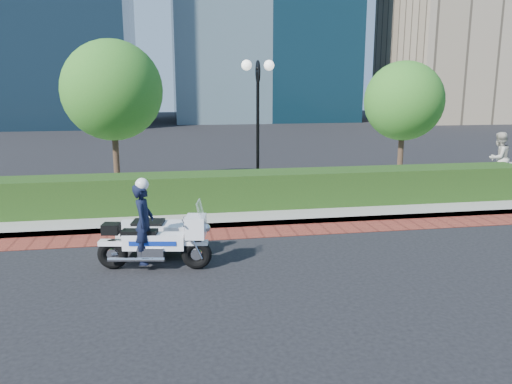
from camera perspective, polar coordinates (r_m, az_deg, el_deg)
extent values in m
plane|color=black|center=(11.06, -0.17, -6.89)|extent=(120.00, 120.00, 0.00)
cube|color=maroon|center=(12.46, -1.34, -4.65)|extent=(60.00, 1.00, 0.01)
cube|color=gray|center=(16.77, -3.65, -0.05)|extent=(60.00, 8.00, 0.15)
cube|color=black|center=(14.32, -2.61, 0.21)|extent=(18.00, 1.20, 1.00)
cylinder|color=black|center=(16.09, 0.20, 0.27)|extent=(0.30, 0.30, 0.30)
cylinder|color=black|center=(15.81, 0.21, 6.85)|extent=(0.10, 0.10, 3.70)
cylinder|color=black|center=(15.75, 0.21, 13.56)|extent=(0.04, 0.70, 0.70)
sphere|color=white|center=(15.70, -1.09, 14.30)|extent=(0.32, 0.32, 0.32)
sphere|color=white|center=(15.82, 1.50, 14.28)|extent=(0.32, 0.32, 0.32)
cylinder|color=#332319|center=(17.06, -15.68, 3.69)|extent=(0.20, 0.20, 2.17)
sphere|color=#1F5F17|center=(16.89, -16.11, 11.10)|extent=(3.20, 3.20, 3.20)
cylinder|color=#332319|center=(18.89, 16.18, 4.06)|extent=(0.20, 0.20, 1.92)
sphere|color=#1F5F17|center=(18.74, 16.53, 9.95)|extent=(2.80, 2.80, 2.80)
torus|color=black|center=(10.40, -16.06, -6.84)|extent=(0.64, 0.29, 0.61)
torus|color=black|center=(10.06, -6.81, -7.08)|extent=(0.64, 0.29, 0.61)
cube|color=white|center=(10.11, -11.57, -5.54)|extent=(1.24, 0.51, 0.32)
cube|color=silver|center=(10.19, -11.78, -6.73)|extent=(0.57, 0.46, 0.26)
cube|color=white|center=(9.89, -6.89, -3.93)|extent=(0.46, 0.57, 0.42)
cube|color=silver|center=(9.79, -6.40, -2.10)|extent=(0.19, 0.48, 0.37)
cube|color=black|center=(10.12, -13.17, -4.50)|extent=(0.73, 0.40, 0.09)
cube|color=black|center=(10.24, -16.23, -4.04)|extent=(0.37, 0.35, 0.20)
cube|color=white|center=(10.92, -11.68, -4.83)|extent=(1.53, 0.89, 0.51)
cube|color=black|center=(10.86, -12.22, -3.41)|extent=(0.72, 0.57, 0.07)
torus|color=black|center=(11.42, -11.63, -5.29)|extent=(0.48, 0.23, 0.46)
imported|color=black|center=(10.05, -12.70, -3.54)|extent=(0.48, 0.64, 1.60)
sphere|color=white|center=(9.87, -12.91, 0.84)|extent=(0.26, 0.26, 0.26)
imported|color=#B8B3A3|center=(19.65, 25.97, 3.50)|extent=(1.07, 0.95, 1.85)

